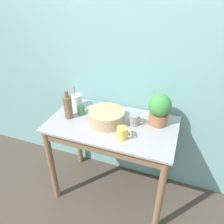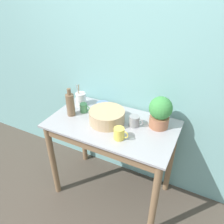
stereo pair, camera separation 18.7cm
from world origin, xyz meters
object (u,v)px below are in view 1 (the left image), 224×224
object	(u,v)px
potted_plant	(159,109)
utensil_cup	(77,101)
mug_yellow	(122,133)
mug_grey	(134,120)
bowl_wash_large	(107,117)
mug_green	(81,110)
bottle_tall	(68,107)
bowl_small_blue	(99,106)

from	to	relation	value
potted_plant	utensil_cup	world-z (taller)	potted_plant
mug_yellow	mug_grey	size ratio (longest dim) A/B	0.98
potted_plant	utensil_cup	bearing A→B (deg)	178.62
potted_plant	utensil_cup	xyz separation A→B (m)	(-0.82, 0.02, -0.08)
bowl_wash_large	mug_grey	xyz separation A→B (m)	(0.24, 0.06, -0.01)
mug_green	utensil_cup	size ratio (longest dim) A/B	0.46
mug_grey	utensil_cup	bearing A→B (deg)	170.25
bottle_tall	mug_grey	xyz separation A→B (m)	(0.60, 0.10, -0.07)
bowl_small_blue	utensil_cup	bearing A→B (deg)	-167.80
mug_grey	utensil_cup	size ratio (longest dim) A/B	0.56
bottle_tall	mug_grey	size ratio (longest dim) A/B	2.15
mug_yellow	mug_green	world-z (taller)	mug_yellow
bottle_tall	mug_yellow	distance (m)	0.58
bowl_wash_large	bottle_tall	bearing A→B (deg)	-173.08
bowl_wash_large	utensil_cup	bearing A→B (deg)	156.99
bottle_tall	mug_green	world-z (taller)	bottle_tall
bottle_tall	mug_grey	bearing A→B (deg)	9.43
bowl_wash_large	mug_grey	distance (m)	0.25
utensil_cup	potted_plant	bearing A→B (deg)	-1.38
bowl_wash_large	bowl_small_blue	xyz separation A→B (m)	(-0.16, 0.21, -0.04)
mug_green	bowl_small_blue	bearing A→B (deg)	52.59
mug_grey	bowl_small_blue	size ratio (longest dim) A/B	0.99
mug_green	bowl_small_blue	xyz separation A→B (m)	(0.12, 0.16, -0.02)
mug_grey	mug_green	distance (m)	0.52
bottle_tall	utensil_cup	bearing A→B (deg)	97.13
bowl_small_blue	utensil_cup	distance (m)	0.23
bowl_wash_large	bottle_tall	distance (m)	0.37
potted_plant	mug_green	xyz separation A→B (m)	(-0.72, -0.09, -0.11)
bowl_wash_large	bottle_tall	world-z (taller)	bottle_tall
mug_green	bowl_small_blue	world-z (taller)	mug_green
mug_grey	utensil_cup	xyz separation A→B (m)	(-0.63, 0.11, 0.02)
bowl_wash_large	utensil_cup	distance (m)	0.42
mug_grey	mug_green	world-z (taller)	mug_grey
bottle_tall	bowl_small_blue	bearing A→B (deg)	52.14
bowl_small_blue	bottle_tall	bearing A→B (deg)	-127.86
bowl_wash_large	mug_grey	world-z (taller)	bowl_wash_large
potted_plant	bowl_wash_large	xyz separation A→B (m)	(-0.44, -0.14, -0.09)
bowl_wash_large	mug_green	xyz separation A→B (m)	(-0.28, 0.06, -0.01)
mug_yellow	bowl_wash_large	bearing A→B (deg)	140.18
mug_yellow	bowl_small_blue	size ratio (longest dim) A/B	0.98
bottle_tall	mug_grey	distance (m)	0.61
bottle_tall	bowl_small_blue	distance (m)	0.34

